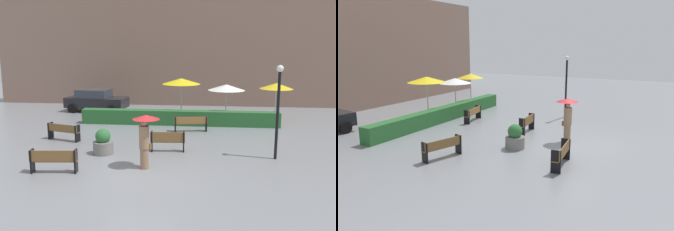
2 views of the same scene
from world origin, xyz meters
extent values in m
plane|color=gray|center=(0.00, 0.00, 0.00)|extent=(60.00, 60.00, 0.00)
cube|color=brown|center=(-3.10, -0.31, 0.44)|extent=(1.75, 0.45, 0.04)
cube|color=brown|center=(-3.09, -0.46, 0.67)|extent=(1.73, 0.21, 0.42)
cube|color=black|center=(-3.90, -0.41, 0.44)|extent=(0.10, 0.38, 0.88)
cube|color=black|center=(-2.30, -0.25, 0.44)|extent=(0.10, 0.38, 0.88)
cube|color=olive|center=(1.59, 6.85, 0.43)|extent=(1.82, 0.55, 0.04)
cube|color=olive|center=(1.61, 6.71, 0.64)|extent=(1.78, 0.34, 0.37)
cube|color=black|center=(0.76, 6.69, 0.41)|extent=(0.12, 0.36, 0.82)
cube|color=black|center=(2.42, 6.97, 0.41)|extent=(0.12, 0.36, 0.82)
cube|color=brown|center=(0.76, 2.88, 0.43)|extent=(1.53, 0.32, 0.04)
cube|color=brown|center=(0.77, 2.75, 0.68)|extent=(1.52, 0.14, 0.44)
cube|color=black|center=(0.06, 2.82, 0.45)|extent=(0.08, 0.32, 0.90)
cube|color=black|center=(1.46, 2.91, 0.45)|extent=(0.08, 0.32, 0.90)
cube|color=brown|center=(-4.52, 4.26, 0.45)|extent=(1.75, 0.77, 0.04)
cube|color=brown|center=(-4.56, 4.11, 0.65)|extent=(1.68, 0.55, 0.36)
cube|color=black|center=(-5.30, 4.48, 0.41)|extent=(0.17, 0.37, 0.83)
cube|color=black|center=(-3.75, 4.01, 0.41)|extent=(0.17, 0.37, 0.83)
cylinder|color=#8C6B4C|center=(0.13, 0.47, 0.40)|extent=(0.32, 0.32, 0.80)
cube|color=#F2598C|center=(0.09, 0.51, 0.04)|extent=(0.41, 0.41, 0.08)
cylinder|color=#8C6B4C|center=(0.13, 0.47, 1.23)|extent=(0.38, 0.38, 0.86)
sphere|color=tan|center=(0.13, 0.47, 1.76)|extent=(0.21, 0.21, 0.21)
cube|color=brown|center=(0.27, 0.64, 0.85)|extent=(0.27, 0.27, 0.22)
cylinder|color=black|center=(0.20, 0.54, 1.54)|extent=(0.02, 0.02, 0.90)
cone|color=maroon|center=(0.20, 0.54, 1.99)|extent=(1.04, 1.04, 0.16)
cylinder|color=slate|center=(-1.96, 2.20, 0.27)|extent=(0.87, 0.87, 0.54)
sphere|color=#2D6B33|center=(-1.96, 2.20, 0.78)|extent=(0.65, 0.65, 0.65)
cylinder|color=black|center=(5.31, 2.26, 1.80)|extent=(0.12, 0.12, 3.60)
sphere|color=white|center=(5.31, 2.26, 3.72)|extent=(0.28, 0.28, 0.28)
cylinder|color=silver|center=(0.86, 9.67, 1.22)|extent=(0.06, 0.06, 2.44)
cone|color=yellow|center=(0.86, 9.67, 2.44)|extent=(2.32, 2.32, 0.35)
cylinder|color=silver|center=(3.58, 9.57, 1.06)|extent=(0.06, 0.06, 2.11)
cone|color=white|center=(3.58, 9.57, 2.11)|extent=(2.21, 2.21, 0.35)
cylinder|color=silver|center=(6.64, 10.37, 1.07)|extent=(0.06, 0.06, 2.14)
cone|color=yellow|center=(6.64, 10.37, 2.14)|extent=(2.01, 2.01, 0.35)
cube|color=#28602D|center=(0.84, 8.40, 0.43)|extent=(11.51, 0.70, 0.86)
cube|color=#846656|center=(0.00, 16.00, 4.10)|extent=(28.00, 1.20, 8.21)
cylinder|color=black|center=(-3.92, 11.09, 0.32)|extent=(0.66, 0.30, 0.64)
camera|label=1|loc=(2.48, -13.00, 4.69)|focal=40.03mm
camera|label=2|loc=(-14.61, -4.09, 4.59)|focal=35.21mm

